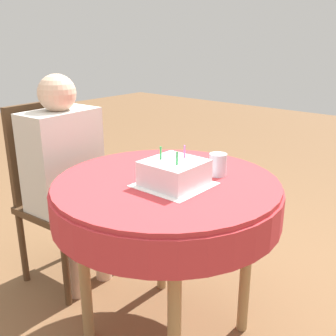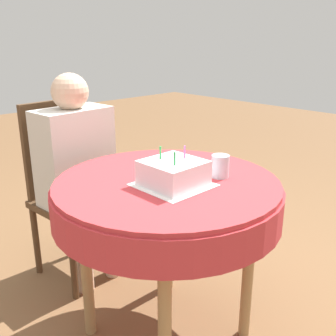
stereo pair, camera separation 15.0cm
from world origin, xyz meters
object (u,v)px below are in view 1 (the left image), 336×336
object	(u,v)px
chair	(56,190)
person	(65,163)
drinking_glass	(218,165)
birthday_cake	(174,173)

from	to	relation	value
chair	person	bearing A→B (deg)	-90.00
person	drinking_glass	xyz separation A→B (m)	(0.19, -0.82, 0.12)
drinking_glass	chair	bearing A→B (deg)	101.97
chair	person	xyz separation A→B (m)	(0.01, -0.10, 0.17)
chair	birthday_cake	world-z (taller)	chair
person	birthday_cake	size ratio (longest dim) A/B	5.38
person	birthday_cake	distance (m)	0.77
chair	birthday_cake	distance (m)	0.91
person	drinking_glass	bearing A→B (deg)	-81.29
birthday_cake	drinking_glass	size ratio (longest dim) A/B	2.27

